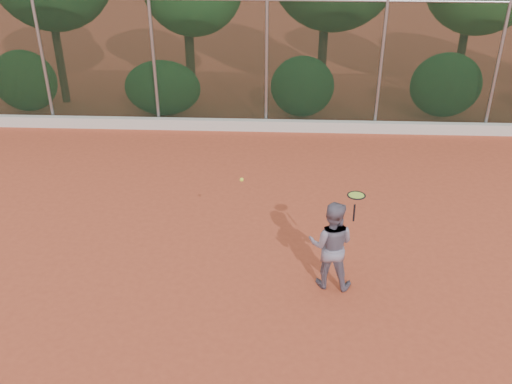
{
  "coord_description": "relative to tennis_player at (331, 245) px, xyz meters",
  "views": [
    {
      "loc": [
        0.41,
        -7.81,
        6.1
      ],
      "look_at": [
        0.0,
        1.0,
        1.25
      ],
      "focal_mm": 40.0,
      "sensor_mm": 36.0,
      "label": 1
    }
  ],
  "objects": [
    {
      "name": "ground",
      "position": [
        -1.29,
        -0.06,
        -0.8
      ],
      "size": [
        80.0,
        80.0,
        0.0
      ],
      "primitive_type": "plane",
      "color": "#B5482A",
      "rests_on": "ground"
    },
    {
      "name": "tennis_player",
      "position": [
        0.0,
        0.0,
        0.0
      ],
      "size": [
        0.87,
        0.73,
        1.59
      ],
      "primitive_type": "imported",
      "rotation": [
        0.0,
        0.0,
        2.96
      ],
      "color": "slate",
      "rests_on": "ground"
    },
    {
      "name": "concrete_curb",
      "position": [
        -1.29,
        6.76,
        -0.65
      ],
      "size": [
        24.0,
        0.2,
        0.3
      ],
      "primitive_type": "cube",
      "color": "beige",
      "rests_on": "ground"
    },
    {
      "name": "chainlink_fence",
      "position": [
        -1.29,
        6.94,
        1.06
      ],
      "size": [
        24.09,
        0.09,
        3.5
      ],
      "color": "black",
      "rests_on": "ground"
    },
    {
      "name": "tennis_racket",
      "position": [
        0.31,
        -0.14,
        0.99
      ],
      "size": [
        0.34,
        0.34,
        0.52
      ],
      "color": "black",
      "rests_on": "ground"
    },
    {
      "name": "tennis_ball_in_flight",
      "position": [
        -1.49,
        0.32,
        1.01
      ],
      "size": [
        0.07,
        0.07,
        0.07
      ],
      "color": "#E9F637",
      "rests_on": "ground"
    }
  ]
}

